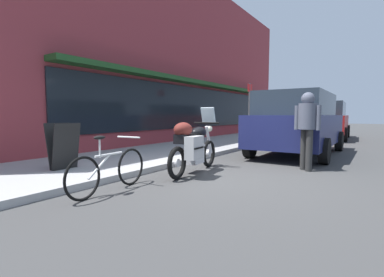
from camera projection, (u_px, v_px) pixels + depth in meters
ground_plane at (219, 176)px, 5.67m from camera, size 80.00×80.00×0.00m
storefront_building at (193, 61)px, 12.95m from camera, size 20.07×0.90×7.52m
sidewalk_curb at (252, 137)px, 14.73m from camera, size 30.00×3.18×0.12m
touring_motorcycle at (193, 145)px, 5.80m from camera, size 2.10×0.82×1.39m
parked_bicycle at (109, 170)px, 4.43m from camera, size 1.67×0.48×0.91m
parked_minivan at (298, 123)px, 8.64m from camera, size 4.74×2.19×1.86m
pedestrian_walking at (307, 121)px, 6.12m from camera, size 0.43×0.56×1.71m
sandwich_board_sign at (63, 146)px, 5.71m from camera, size 0.55×0.41×0.93m
parking_sign_pole at (249, 107)px, 11.96m from camera, size 0.44×0.07×2.43m
parked_car_down_block at (325, 120)px, 14.36m from camera, size 4.87×2.35×1.85m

